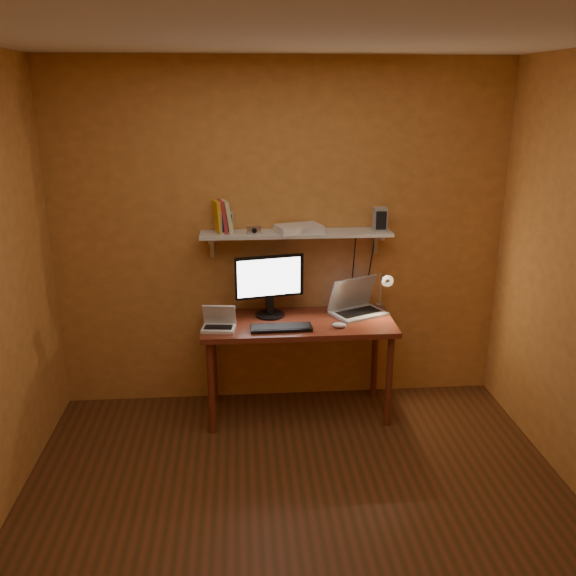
{
  "coord_description": "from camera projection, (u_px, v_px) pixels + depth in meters",
  "views": [
    {
      "loc": [
        -0.31,
        -2.87,
        2.35
      ],
      "look_at": [
        0.02,
        1.18,
        1.04
      ],
      "focal_mm": 38.0,
      "sensor_mm": 36.0,
      "label": 1
    }
  ],
  "objects": [
    {
      "name": "router",
      "position": [
        299.0,
        229.0,
        4.43
      ],
      "size": [
        0.37,
        0.3,
        0.05
      ],
      "primitive_type": "cube",
      "rotation": [
        0.0,
        0.0,
        0.29
      ],
      "color": "silver",
      "rests_on": "wall_shelf"
    },
    {
      "name": "wall_shelf",
      "position": [
        296.0,
        234.0,
        4.46
      ],
      "size": [
        1.4,
        0.25,
        0.21
      ],
      "color": "silver",
      "rests_on": "room"
    },
    {
      "name": "desk",
      "position": [
        298.0,
        332.0,
        4.49
      ],
      "size": [
        1.4,
        0.6,
        0.75
      ],
      "color": "maroon",
      "rests_on": "ground"
    },
    {
      "name": "room",
      "position": [
        303.0,
        310.0,
        3.07
      ],
      "size": [
        3.44,
        3.24,
        2.64
      ],
      "color": "#582B16",
      "rests_on": "ground"
    },
    {
      "name": "speaker_left",
      "position": [
        226.0,
        222.0,
        4.38
      ],
      "size": [
        0.11,
        0.11,
        0.16
      ],
      "primitive_type": "cube",
      "rotation": [
        0.0,
        0.0,
        0.24
      ],
      "color": "#97999F",
      "rests_on": "wall_shelf"
    },
    {
      "name": "mouse",
      "position": [
        339.0,
        325.0,
        4.33
      ],
      "size": [
        0.12,
        0.09,
        0.04
      ],
      "primitive_type": "ellipsoid",
      "rotation": [
        0.0,
        0.0,
        -0.3
      ],
      "color": "silver",
      "rests_on": "desk"
    },
    {
      "name": "keyboard",
      "position": [
        281.0,
        328.0,
        4.3
      ],
      "size": [
        0.44,
        0.15,
        0.02
      ],
      "primitive_type": "cube",
      "rotation": [
        0.0,
        0.0,
        0.02
      ],
      "color": "black",
      "rests_on": "desk"
    },
    {
      "name": "desk_lamp",
      "position": [
        384.0,
        286.0,
        4.57
      ],
      "size": [
        0.09,
        0.23,
        0.38
      ],
      "color": "silver",
      "rests_on": "desk"
    },
    {
      "name": "shelf_camera",
      "position": [
        254.0,
        230.0,
        4.36
      ],
      "size": [
        0.1,
        0.05,
        0.06
      ],
      "color": "silver",
      "rests_on": "wall_shelf"
    },
    {
      "name": "laptop",
      "position": [
        356.0,
        304.0,
        4.6
      ],
      "size": [
        0.46,
        0.41,
        0.28
      ],
      "rotation": [
        0.0,
        0.0,
        0.44
      ],
      "color": "#97999F",
      "rests_on": "desk"
    },
    {
      "name": "books",
      "position": [
        222.0,
        217.0,
        4.39
      ],
      "size": [
        0.16,
        0.17,
        0.23
      ],
      "color": "gold",
      "rests_on": "wall_shelf"
    },
    {
      "name": "monitor",
      "position": [
        270.0,
        283.0,
        4.48
      ],
      "size": [
        0.51,
        0.26,
        0.46
      ],
      "rotation": [
        0.0,
        0.0,
        0.21
      ],
      "color": "black",
      "rests_on": "desk"
    },
    {
      "name": "speaker_right",
      "position": [
        380.0,
        219.0,
        4.46
      ],
      "size": [
        0.1,
        0.1,
        0.17
      ],
      "primitive_type": "cube",
      "rotation": [
        0.0,
        0.0,
        -0.01
      ],
      "color": "#97999F",
      "rests_on": "wall_shelf"
    },
    {
      "name": "netbook",
      "position": [
        219.0,
        322.0,
        4.3
      ],
      "size": [
        0.25,
        0.19,
        0.17
      ],
      "rotation": [
        0.0,
        0.0,
        -0.12
      ],
      "color": "silver",
      "rests_on": "desk"
    }
  ]
}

